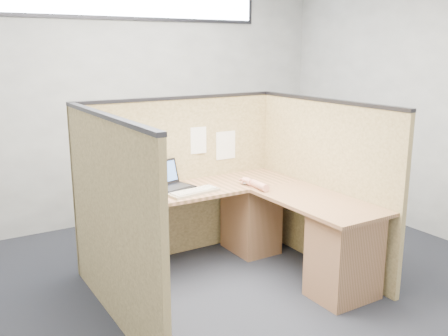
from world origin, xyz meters
TOP-DOWN VIEW (x-y plane):
  - floor at (0.00, 0.00)m, footprint 5.00×5.00m
  - wall_back at (0.00, 2.25)m, footprint 5.00×0.00m
  - wall_right at (2.50, 0.00)m, footprint 0.00×4.50m
  - clerestory_window at (0.00, 2.23)m, footprint 3.30×0.04m
  - cubicle_partitions at (0.00, 0.43)m, footprint 2.06×1.83m
  - l_desk at (0.18, 0.29)m, footprint 1.95×1.75m
  - laptop at (-0.19, 0.81)m, footprint 0.38×0.39m
  - keyboard at (-0.11, 0.52)m, footprint 0.48×0.22m
  - mouse at (0.44, 0.53)m, footprint 0.12×0.09m
  - hand_forearm at (0.45, 0.40)m, footprint 0.10×0.36m
  - blue_poster at (-0.88, 0.97)m, footprint 0.17×0.02m
  - american_flag at (-0.78, 0.96)m, footprint 0.22×0.01m
  - file_holder at (-0.45, 0.94)m, footprint 0.27×0.05m
  - paper_left at (0.16, 0.97)m, footprint 0.20×0.03m
  - paper_right at (0.49, 0.97)m, footprint 0.22×0.00m

SIDE VIEW (x-z plane):
  - floor at x=0.00m, z-range 0.00..0.00m
  - l_desk at x=0.18m, z-range 0.03..0.76m
  - keyboard at x=-0.11m, z-range 0.73..0.76m
  - mouse at x=0.44m, z-range 0.73..0.77m
  - hand_forearm at x=0.45m, z-range 0.73..0.80m
  - cubicle_partitions at x=0.00m, z-range 0.00..1.53m
  - laptop at x=-0.19m, z-range 0.67..0.91m
  - file_holder at x=-0.45m, z-range 0.84..1.18m
  - paper_right at x=0.49m, z-range 0.88..1.16m
  - paper_left at x=0.16m, z-range 0.97..1.23m
  - american_flag at x=-0.78m, z-range 1.01..1.39m
  - blue_poster at x=-0.88m, z-range 1.14..1.37m
  - wall_back at x=0.00m, z-range -1.10..3.90m
  - wall_right at x=2.50m, z-range -0.85..3.65m
  - clerestory_window at x=0.00m, z-range 2.26..2.64m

